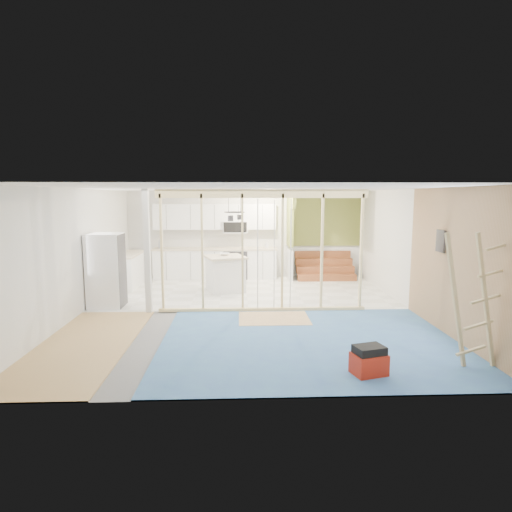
{
  "coord_description": "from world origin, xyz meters",
  "views": [
    {
      "loc": [
        -0.19,
        -8.89,
        2.44
      ],
      "look_at": [
        0.19,
        0.6,
        1.12
      ],
      "focal_mm": 30.0,
      "sensor_mm": 36.0,
      "label": 1
    }
  ],
  "objects_px": {
    "ladder": "(474,301)",
    "toolbox": "(369,361)",
    "island": "(225,274)",
    "fridge": "(107,271)"
  },
  "relations": [
    {
      "from": "toolbox",
      "to": "island",
      "type": "bearing_deg",
      "value": 95.97
    },
    {
      "from": "fridge",
      "to": "toolbox",
      "type": "xyz_separation_m",
      "value": [
        4.69,
        -3.84,
        -0.62
      ]
    },
    {
      "from": "fridge",
      "to": "ladder",
      "type": "height_order",
      "value": "ladder"
    },
    {
      "from": "island",
      "to": "ladder",
      "type": "xyz_separation_m",
      "value": [
        3.65,
        -5.16,
        0.54
      ]
    },
    {
      "from": "toolbox",
      "to": "ladder",
      "type": "relative_size",
      "value": 0.27
    },
    {
      "from": "island",
      "to": "ladder",
      "type": "bearing_deg",
      "value": -72.41
    },
    {
      "from": "ladder",
      "to": "toolbox",
      "type": "bearing_deg",
      "value": 176.52
    },
    {
      "from": "island",
      "to": "fridge",
      "type": "bearing_deg",
      "value": -167.33
    },
    {
      "from": "fridge",
      "to": "ladder",
      "type": "relative_size",
      "value": 0.85
    },
    {
      "from": "fridge",
      "to": "toolbox",
      "type": "height_order",
      "value": "fridge"
    }
  ]
}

